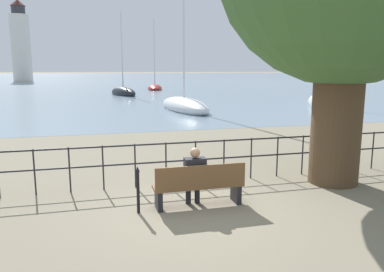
% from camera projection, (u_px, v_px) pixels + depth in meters
% --- Properties ---
extents(ground_plane, '(1000.00, 1000.00, 0.00)m').
position_uv_depth(ground_plane, '(198.00, 205.00, 7.69)').
color(ground_plane, '#7A705B').
extents(harbor_water, '(600.00, 300.00, 0.01)m').
position_uv_depth(harbor_water, '(96.00, 76.00, 159.33)').
color(harbor_water, slate).
rests_on(harbor_water, ground_plane).
extents(park_bench, '(1.85, 0.45, 0.90)m').
position_uv_depth(park_bench, '(199.00, 186.00, 7.56)').
color(park_bench, brown).
rests_on(park_bench, ground_plane).
extents(seated_person_left, '(0.43, 0.35, 1.22)m').
position_uv_depth(seated_person_left, '(195.00, 174.00, 7.57)').
color(seated_person_left, black).
rests_on(seated_person_left, ground_plane).
extents(promenade_railing, '(14.03, 0.04, 1.05)m').
position_uv_depth(promenade_railing, '(181.00, 156.00, 9.04)').
color(promenade_railing, black).
rests_on(promenade_railing, ground_plane).
extents(closed_umbrella, '(0.09, 0.09, 0.94)m').
position_uv_depth(closed_umbrella, '(138.00, 187.00, 7.19)').
color(closed_umbrella, black).
rests_on(closed_umbrella, ground_plane).
extents(sailboat_0, '(2.91, 6.51, 9.88)m').
position_uv_depth(sailboat_0, '(155.00, 88.00, 52.68)').
color(sailboat_0, maroon).
rests_on(sailboat_0, ground_plane).
extents(sailboat_1, '(2.80, 7.70, 11.84)m').
position_uv_depth(sailboat_1, '(184.00, 106.00, 25.71)').
color(sailboat_1, silver).
rests_on(sailboat_1, ground_plane).
extents(sailboat_2, '(3.20, 5.92, 9.19)m').
position_uv_depth(sailboat_2, '(123.00, 92.00, 40.93)').
color(sailboat_2, black).
rests_on(sailboat_2, ground_plane).
extents(sailboat_3, '(2.90, 5.54, 10.51)m').
position_uv_depth(sailboat_3, '(324.00, 102.00, 27.75)').
color(sailboat_3, silver).
rests_on(sailboat_3, ground_plane).
extents(harbor_lighthouse, '(4.26, 4.26, 18.53)m').
position_uv_depth(harbor_lighthouse, '(21.00, 44.00, 86.26)').
color(harbor_lighthouse, silver).
rests_on(harbor_lighthouse, ground_plane).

